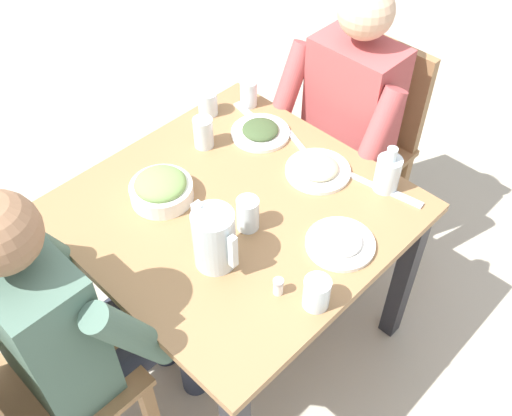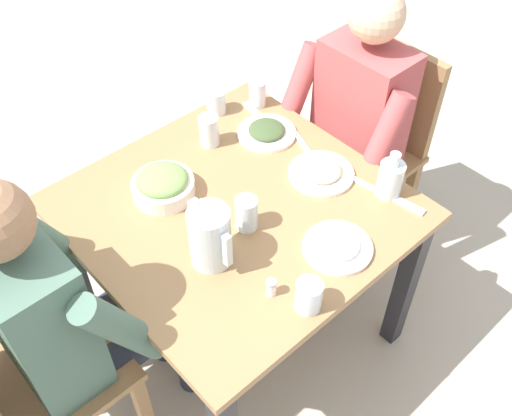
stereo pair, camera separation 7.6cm
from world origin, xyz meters
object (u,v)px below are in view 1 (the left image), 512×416
water_glass_by_pitcher (317,293)px  water_glass_near_left (249,93)px  plate_dolmas (260,131)px  water_glass_center (248,214)px  diner_far (335,130)px  salad_bowl (161,188)px  chair_near (28,395)px  water_glass_far_left (203,133)px  plate_yoghurt (340,242)px  salt_shaker (278,286)px  plate_beans (318,169)px  diner_near (80,320)px  chair_far (363,135)px  oil_carafe (387,175)px  water_pitcher (214,239)px  water_glass_near_right (208,103)px  dining_table (237,230)px

water_glass_by_pitcher → water_glass_near_left: bearing=146.2°
plate_dolmas → water_glass_center: size_ratio=1.89×
diner_far → salad_bowl: (-0.14, -0.70, 0.10)m
water_glass_near_left → chair_near: bearing=-75.4°
water_glass_far_left → chair_near: bearing=-74.3°
plate_yoghurt → water_glass_far_left: water_glass_far_left is taller
water_glass_center → salt_shaker: 0.26m
salad_bowl → salt_shaker: (0.51, -0.01, -0.01)m
salt_shaker → plate_beans: bearing=117.7°
diner_near → plate_yoghurt: 0.77m
chair_far → oil_carafe: (0.34, -0.38, 0.26)m
plate_dolmas → diner_far: bearing=62.5°
chair_near → diner_far: bearing=90.8°
water_glass_center → salad_bowl: bearing=-159.7°
water_pitcher → water_glass_far_left: size_ratio=1.72×
water_glass_center → water_glass_near_right: bearing=149.4°
dining_table → chair_far: bearing=94.1°
diner_near → diner_far: (-0.02, 1.13, 0.00)m
plate_dolmas → water_glass_by_pitcher: bearing=-34.3°
water_glass_near_right → diner_near: bearing=-65.6°
water_glass_near_left → water_glass_near_right: bearing=-116.3°
chair_far → plate_yoghurt: bearing=-59.9°
chair_far → salad_bowl: (-0.14, -0.91, 0.24)m
water_pitcher → plate_beans: size_ratio=0.88×
chair_far → water_glass_center: chair_far is taller
water_pitcher → chair_far: bearing=99.9°
plate_yoghurt → chair_near: bearing=-112.9°
salad_bowl → plate_dolmas: size_ratio=0.96×
chair_far → plate_dolmas: 0.53m
chair_near → diner_near: 0.25m
chair_far → water_glass_near_left: 0.53m
diner_near → dining_table: bearing=86.3°
plate_dolmas → oil_carafe: bearing=10.3°
salt_shaker → water_glass_far_left: bearing=155.4°
dining_table → water_glass_far_left: water_glass_far_left is taller
diner_far → water_glass_near_right: 0.48m
chair_near → water_glass_by_pitcher: chair_near is taller
chair_far → water_pitcher: water_pitcher is taller
diner_near → oil_carafe: size_ratio=7.25×
water_pitcher → water_glass_near_right: bearing=139.2°
diner_far → plate_beans: 0.31m
diner_near → oil_carafe: bearing=71.6°
water_glass_center → oil_carafe: size_ratio=0.67×
salad_bowl → water_glass_near_left: (-0.15, 0.54, 0.01)m
dining_table → water_glass_far_left: size_ratio=8.60×
oil_carafe → diner_far: bearing=152.9°
plate_dolmas → water_glass_near_left: water_glass_near_left is taller
chair_near → water_glass_near_right: (-0.38, 1.03, 0.25)m
chair_far → oil_carafe: bearing=-48.2°
diner_far → oil_carafe: size_ratio=7.25×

